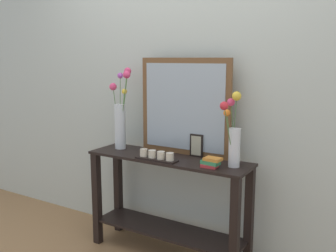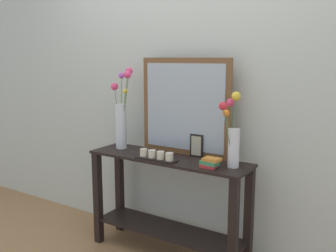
{
  "view_description": "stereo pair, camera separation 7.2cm",
  "coord_description": "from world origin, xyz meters",
  "px_view_note": "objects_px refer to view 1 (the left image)",
  "views": [
    {
      "loc": [
        1.41,
        -2.32,
        1.49
      ],
      "look_at": [
        0.0,
        0.0,
        1.0
      ],
      "focal_mm": 40.73,
      "sensor_mm": 36.0,
      "label": 1
    },
    {
      "loc": [
        1.47,
        -2.28,
        1.49
      ],
      "look_at": [
        0.0,
        0.0,
        1.0
      ],
      "focal_mm": 40.73,
      "sensor_mm": 36.0,
      "label": 2
    }
  ],
  "objects_px": {
    "vase_right": "(233,134)",
    "picture_frame_small": "(196,146)",
    "mirror_leaning": "(185,107)",
    "book_stack": "(211,162)",
    "console_table": "(168,197)",
    "tall_vase_left": "(121,116)",
    "candle_tray": "(157,156)"
  },
  "relations": [
    {
      "from": "mirror_leaning",
      "to": "vase_right",
      "type": "relative_size",
      "value": 1.47
    },
    {
      "from": "mirror_leaning",
      "to": "candle_tray",
      "type": "bearing_deg",
      "value": -108.56
    },
    {
      "from": "tall_vase_left",
      "to": "picture_frame_small",
      "type": "distance_m",
      "value": 0.67
    },
    {
      "from": "console_table",
      "to": "book_stack",
      "type": "height_order",
      "value": "book_stack"
    },
    {
      "from": "mirror_leaning",
      "to": "vase_right",
      "type": "bearing_deg",
      "value": -15.75
    },
    {
      "from": "mirror_leaning",
      "to": "console_table",
      "type": "bearing_deg",
      "value": -112.0
    },
    {
      "from": "tall_vase_left",
      "to": "vase_right",
      "type": "relative_size",
      "value": 1.28
    },
    {
      "from": "tall_vase_left",
      "to": "console_table",
      "type": "bearing_deg",
      "value": -5.31
    },
    {
      "from": "tall_vase_left",
      "to": "candle_tray",
      "type": "relative_size",
      "value": 2.02
    },
    {
      "from": "mirror_leaning",
      "to": "vase_right",
      "type": "height_order",
      "value": "mirror_leaning"
    },
    {
      "from": "tall_vase_left",
      "to": "picture_frame_small",
      "type": "xyz_separation_m",
      "value": [
        0.64,
        0.08,
        -0.18
      ]
    },
    {
      "from": "vase_right",
      "to": "picture_frame_small",
      "type": "height_order",
      "value": "vase_right"
    },
    {
      "from": "console_table",
      "to": "book_stack",
      "type": "relative_size",
      "value": 9.08
    },
    {
      "from": "picture_frame_small",
      "to": "vase_right",
      "type": "bearing_deg",
      "value": -17.34
    },
    {
      "from": "console_table",
      "to": "candle_tray",
      "type": "bearing_deg",
      "value": -103.98
    },
    {
      "from": "vase_right",
      "to": "book_stack",
      "type": "relative_size",
      "value": 3.65
    },
    {
      "from": "mirror_leaning",
      "to": "candle_tray",
      "type": "height_order",
      "value": "mirror_leaning"
    },
    {
      "from": "picture_frame_small",
      "to": "candle_tray",
      "type": "bearing_deg",
      "value": -130.73
    },
    {
      "from": "console_table",
      "to": "mirror_leaning",
      "type": "xyz_separation_m",
      "value": [
        0.06,
        0.14,
        0.67
      ]
    },
    {
      "from": "console_table",
      "to": "tall_vase_left",
      "type": "xyz_separation_m",
      "value": [
        -0.47,
        0.04,
        0.57
      ]
    },
    {
      "from": "mirror_leaning",
      "to": "tall_vase_left",
      "type": "height_order",
      "value": "mirror_leaning"
    },
    {
      "from": "tall_vase_left",
      "to": "vase_right",
      "type": "xyz_separation_m",
      "value": [
        0.96,
        -0.02,
        -0.04
      ]
    },
    {
      "from": "vase_right",
      "to": "tall_vase_left",
      "type": "bearing_deg",
      "value": 178.52
    },
    {
      "from": "vase_right",
      "to": "candle_tray",
      "type": "distance_m",
      "value": 0.57
    },
    {
      "from": "vase_right",
      "to": "book_stack",
      "type": "height_order",
      "value": "vase_right"
    },
    {
      "from": "mirror_leaning",
      "to": "book_stack",
      "type": "xyz_separation_m",
      "value": [
        0.33,
        -0.22,
        -0.33
      ]
    },
    {
      "from": "book_stack",
      "to": "picture_frame_small",
      "type": "bearing_deg",
      "value": 136.66
    },
    {
      "from": "tall_vase_left",
      "to": "book_stack",
      "type": "distance_m",
      "value": 0.89
    },
    {
      "from": "console_table",
      "to": "vase_right",
      "type": "xyz_separation_m",
      "value": [
        0.49,
        0.02,
        0.53
      ]
    },
    {
      "from": "tall_vase_left",
      "to": "vase_right",
      "type": "bearing_deg",
      "value": -1.48
    },
    {
      "from": "book_stack",
      "to": "mirror_leaning",
      "type": "bearing_deg",
      "value": 145.72
    },
    {
      "from": "console_table",
      "to": "picture_frame_small",
      "type": "height_order",
      "value": "picture_frame_small"
    }
  ]
}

